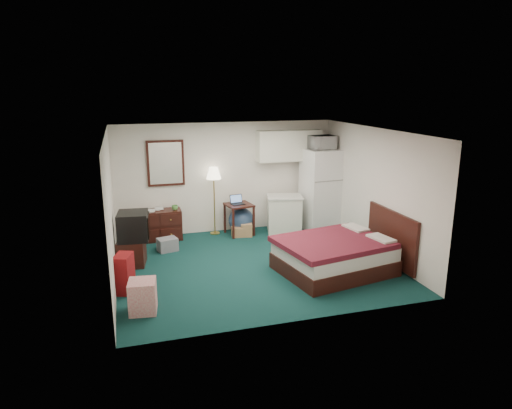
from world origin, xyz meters
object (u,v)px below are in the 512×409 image
object	(u,v)px
kitchen_counter	(284,215)
fridge	(321,190)
dresser	(159,225)
suitcase	(124,273)
bed	(334,256)
desk	(239,219)
tv_stand	(132,252)
floor_lamp	(214,201)

from	to	relation	value
kitchen_counter	fridge	distance (m)	1.04
dresser	suitcase	xyz separation A→B (m)	(-0.77, -2.52, -0.01)
dresser	bed	xyz separation A→B (m)	(2.89, -2.72, -0.03)
desk	tv_stand	world-z (taller)	desk
floor_lamp	desk	xyz separation A→B (m)	(0.52, -0.19, -0.42)
floor_lamp	kitchen_counter	world-z (taller)	floor_lamp
bed	suitcase	xyz separation A→B (m)	(-3.66, 0.20, 0.02)
suitcase	desk	bearing A→B (deg)	62.18
desk	dresser	bearing A→B (deg)	166.68
dresser	fridge	xyz separation A→B (m)	(3.71, -0.24, 0.61)
desk	kitchen_counter	xyz separation A→B (m)	(1.04, -0.13, 0.06)
desk	bed	world-z (taller)	desk
tv_stand	fridge	bearing A→B (deg)	23.10
floor_lamp	bed	bearing A→B (deg)	-59.70
tv_stand	dresser	bearing A→B (deg)	74.00
bed	tv_stand	world-z (taller)	bed
bed	suitcase	bearing A→B (deg)	166.30
kitchen_counter	bed	size ratio (longest dim) A/B	0.44
desk	bed	xyz separation A→B (m)	(1.11, -2.60, -0.05)
floor_lamp	tv_stand	bearing A→B (deg)	-143.26
dresser	floor_lamp	xyz separation A→B (m)	(1.26, 0.07, 0.44)
bed	tv_stand	size ratio (longest dim) A/B	3.51
floor_lamp	fridge	bearing A→B (deg)	-7.26
desk	suitcase	bearing A→B (deg)	-146.17
desk	kitchen_counter	size ratio (longest dim) A/B	0.86
desk	suitcase	distance (m)	3.50
fridge	kitchen_counter	bearing A→B (deg)	176.41
fridge	suitcase	world-z (taller)	fridge
dresser	floor_lamp	distance (m)	1.33
floor_lamp	desk	world-z (taller)	floor_lamp
dresser	desk	bearing A→B (deg)	-3.74
kitchen_counter	fridge	world-z (taller)	fridge
fridge	suitcase	size ratio (longest dim) A/B	2.94
dresser	fridge	world-z (taller)	fridge
suitcase	kitchen_counter	bearing A→B (deg)	51.18
desk	kitchen_counter	distance (m)	1.05
bed	floor_lamp	bearing A→B (deg)	109.78
floor_lamp	kitchen_counter	distance (m)	1.64
fridge	bed	distance (m)	2.69
dresser	kitchen_counter	xyz separation A→B (m)	(2.82, -0.26, 0.08)
kitchen_counter	fridge	bearing A→B (deg)	15.00
floor_lamp	fridge	size ratio (longest dim) A/B	0.82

